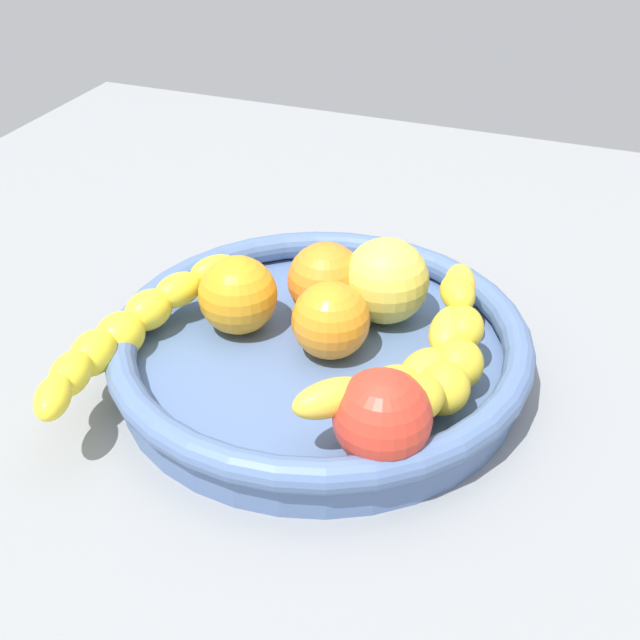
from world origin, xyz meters
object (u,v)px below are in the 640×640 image
at_px(orange_mid_left, 238,295).
at_px(tomato_red, 382,417).
at_px(fruit_bowl, 320,349).
at_px(orange_mid_right, 333,317).
at_px(banana_arching_top, 442,364).
at_px(orange_front, 326,280).
at_px(apple_yellow, 386,281).
at_px(banana_draped_left, 127,330).
at_px(banana_draped_right, 417,359).

distance_m(orange_mid_left, tomato_red, 0.19).
bearing_deg(fruit_bowl, orange_mid_right, 117.60).
relative_size(fruit_bowl, banana_arching_top, 1.68).
relative_size(orange_front, apple_yellow, 0.90).
relative_size(banana_draped_left, orange_mid_left, 3.75).
xyz_separation_m(banana_draped_right, orange_front, (-0.08, -0.10, 0.00)).
bearing_deg(fruit_bowl, orange_front, -163.87).
height_order(banana_arching_top, orange_mid_left, orange_mid_left).
relative_size(orange_mid_right, apple_yellow, 0.86).
height_order(banana_draped_left, banana_arching_top, banana_arching_top).
distance_m(banana_draped_left, apple_yellow, 0.22).
bearing_deg(orange_front, banana_arching_top, 55.68).
xyz_separation_m(banana_arching_top, orange_mid_left, (-0.04, -0.18, -0.00)).
relative_size(banana_draped_left, orange_mid_right, 3.93).
height_order(banana_draped_left, tomato_red, tomato_red).
bearing_deg(orange_mid_left, orange_mid_right, 89.37).
relative_size(banana_draped_right, orange_front, 3.54).
bearing_deg(apple_yellow, tomato_red, 16.70).
distance_m(banana_draped_right, orange_mid_left, 0.17).
height_order(orange_front, orange_mid_right, orange_front).
xyz_separation_m(fruit_bowl, orange_mid_right, (-0.00, 0.01, 0.03)).
xyz_separation_m(orange_mid_right, apple_yellow, (-0.06, 0.02, 0.01)).
relative_size(fruit_bowl, orange_mid_right, 5.43).
bearing_deg(banana_arching_top, banana_draped_left, -81.95).
xyz_separation_m(orange_front, orange_mid_left, (0.05, -0.06, 0.00)).
relative_size(banana_draped_right, orange_mid_right, 3.70).
relative_size(banana_draped_right, tomato_red, 3.42).
height_order(orange_front, tomato_red, tomato_red).
bearing_deg(orange_front, banana_draped_right, 51.91).
height_order(banana_arching_top, orange_front, orange_front).
height_order(fruit_bowl, orange_front, orange_front).
bearing_deg(apple_yellow, fruit_bowl, -27.26).
bearing_deg(orange_front, apple_yellow, 103.01).
height_order(banana_draped_right, banana_arching_top, banana_arching_top).
distance_m(orange_mid_right, apple_yellow, 0.07).
bearing_deg(banana_draped_right, banana_draped_left, -80.66).
bearing_deg(orange_front, banana_draped_left, -46.17).
bearing_deg(fruit_bowl, tomato_red, 39.63).
xyz_separation_m(banana_arching_top, tomato_red, (0.07, -0.02, -0.00)).
bearing_deg(orange_mid_left, orange_front, 129.31).
bearing_deg(orange_mid_left, apple_yellow, 118.87).
xyz_separation_m(fruit_bowl, tomato_red, (0.10, 0.08, 0.03)).
height_order(banana_draped_right, tomato_red, tomato_red).
distance_m(banana_draped_left, orange_mid_left, 0.10).
distance_m(banana_draped_left, banana_arching_top, 0.25).
height_order(banana_arching_top, orange_mid_right, orange_mid_right).
height_order(banana_draped_right, orange_front, orange_front).
xyz_separation_m(banana_draped_left, orange_front, (-0.12, 0.12, 0.01)).
bearing_deg(banana_draped_right, banana_arching_top, 82.42).
relative_size(banana_draped_left, tomato_red, 3.64).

